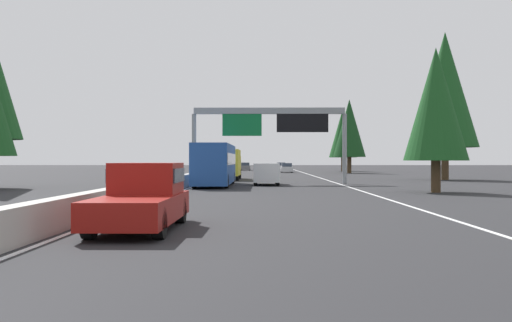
% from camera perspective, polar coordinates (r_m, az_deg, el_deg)
% --- Properties ---
extents(ground_plane, '(320.00, 320.00, 0.00)m').
position_cam_1_polar(ground_plane, '(65.59, -3.99, -1.60)').
color(ground_plane, '#262628').
extents(median_barrier, '(180.00, 0.56, 0.90)m').
position_cam_1_polar(median_barrier, '(85.54, -3.09, -0.90)').
color(median_barrier, '#ADAAA3').
rests_on(median_barrier, ground).
extents(shoulder_stripe_right, '(160.00, 0.16, 0.01)m').
position_cam_1_polar(shoulder_stripe_right, '(75.61, 5.38, -1.37)').
color(shoulder_stripe_right, silver).
rests_on(shoulder_stripe_right, ground).
extents(shoulder_stripe_median, '(160.00, 0.16, 0.01)m').
position_cam_1_polar(shoulder_stripe_median, '(75.54, -3.18, -1.37)').
color(shoulder_stripe_median, silver).
rests_on(shoulder_stripe_median, ground).
extents(sign_gantry_overhead, '(0.50, 12.68, 6.21)m').
position_cam_1_polar(sign_gantry_overhead, '(47.96, 1.50, 3.69)').
color(sign_gantry_overhead, gray).
rests_on(sign_gantry_overhead, ground).
extents(pickup_far_left, '(5.60, 2.00, 1.86)m').
position_cam_1_polar(pickup_far_left, '(16.92, -10.94, -3.40)').
color(pickup_far_left, maroon).
rests_on(pickup_far_left, ground).
extents(bus_near_right, '(11.50, 2.55, 3.10)m').
position_cam_1_polar(bus_near_right, '(44.35, -3.99, -0.20)').
color(bus_near_right, '#1E4793').
rests_on(bus_near_right, ground).
extents(box_truck_near_center, '(8.50, 2.40, 2.95)m').
position_cam_1_polar(box_truck_near_center, '(57.85, -2.78, -0.23)').
color(box_truck_near_center, gold).
rests_on(box_truck_near_center, ground).
extents(sedan_mid_left, '(4.40, 1.80, 1.47)m').
position_cam_1_polar(sedan_mid_left, '(114.08, 2.44, -0.54)').
color(sedan_mid_left, silver).
rests_on(sedan_mid_left, ground).
extents(minivan_far_right, '(5.00, 1.95, 1.69)m').
position_cam_1_polar(minivan_far_right, '(45.90, 1.02, -1.14)').
color(minivan_far_right, white).
rests_on(minivan_far_right, ground).
extents(sedan_distant_a, '(4.40, 1.80, 1.47)m').
position_cam_1_polar(sedan_distant_a, '(91.39, 3.00, -0.69)').
color(sedan_distant_a, silver).
rests_on(sedan_distant_a, ground).
extents(sedan_mid_right, '(4.40, 1.80, 1.47)m').
position_cam_1_polar(sedan_mid_right, '(110.17, -1.03, -0.56)').
color(sedan_mid_right, slate).
rests_on(sedan_mid_right, ground).
extents(conifer_right_near, '(3.83, 3.83, 8.70)m').
position_cam_1_polar(conifer_right_near, '(36.86, 17.09, 5.29)').
color(conifer_right_near, '#4C3823').
rests_on(conifer_right_near, ground).
extents(conifer_right_mid, '(6.38, 6.38, 14.51)m').
position_cam_1_polar(conifer_right_mid, '(60.61, 17.90, 6.61)').
color(conifer_right_mid, '#4C3823').
rests_on(conifer_right_mid, ground).
extents(conifer_right_far, '(4.81, 4.81, 10.93)m').
position_cam_1_polar(conifer_right_far, '(87.65, 9.06, 3.17)').
color(conifer_right_far, '#4C3823').
rests_on(conifer_right_far, ground).
extents(conifer_right_distant, '(4.78, 4.78, 10.85)m').
position_cam_1_polar(conifer_right_distant, '(101.28, 8.45, 2.73)').
color(conifer_right_distant, '#4C3823').
rests_on(conifer_right_distant, ground).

